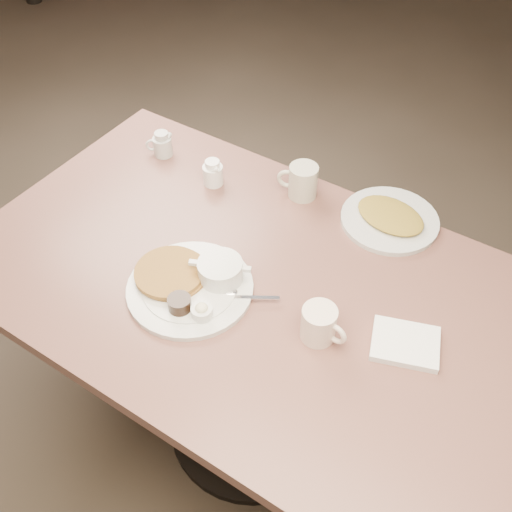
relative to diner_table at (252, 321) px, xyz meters
The scene contains 9 objects.
room 0.82m from the diner_table, ahead, with size 7.04×8.04×2.84m.
diner_table is the anchor object (origin of this frame).
main_plate 0.24m from the diner_table, 136.59° to the right, with size 0.42×0.42×0.07m.
coffee_mug_near 0.32m from the diner_table, 15.01° to the right, with size 0.12×0.09×0.09m.
napkin 0.45m from the diner_table, ahead, with size 0.18×0.17×0.02m.
coffee_mug_far 0.42m from the diner_table, 99.92° to the left, with size 0.13×0.11×0.10m.
creamer_left 0.63m from the diner_table, 151.20° to the left, with size 0.08×0.07×0.08m.
creamer_right 0.45m from the diner_table, 139.89° to the left, with size 0.08×0.07×0.08m.
hash_plate 0.48m from the diner_table, 62.58° to the left, with size 0.32×0.32×0.04m.
Camera 1 is at (0.56, -0.84, 1.90)m, focal length 42.23 mm.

